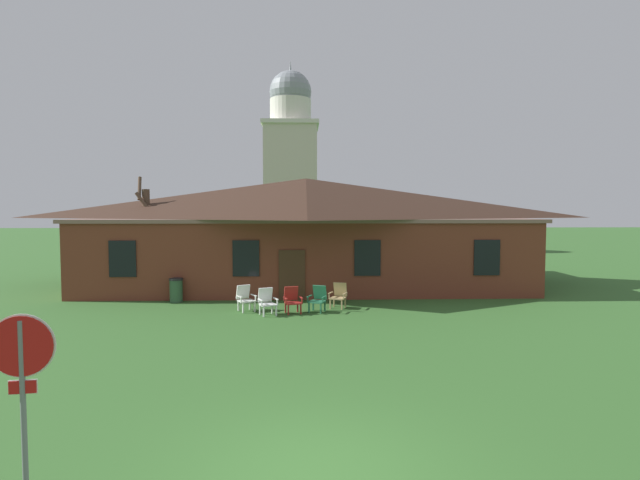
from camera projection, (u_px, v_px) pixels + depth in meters
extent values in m
plane|color=#336028|center=(316.00, 474.00, 7.22)|extent=(200.00, 200.00, 0.00)
cube|color=brown|center=(306.00, 252.00, 26.08)|extent=(20.18, 10.00, 3.20)
cube|color=#835E55|center=(306.00, 219.00, 25.98)|extent=(20.58, 10.20, 0.16)
pyramid|color=#382319|center=(306.00, 198.00, 25.92)|extent=(20.98, 10.40, 2.00)
cube|color=black|center=(123.00, 259.00, 20.80)|extent=(1.10, 0.06, 1.50)
cube|color=black|center=(246.00, 258.00, 20.97)|extent=(1.10, 0.06, 1.50)
cube|color=black|center=(367.00, 258.00, 21.14)|extent=(1.10, 0.06, 1.50)
cube|color=black|center=(487.00, 258.00, 21.32)|extent=(1.10, 0.06, 1.50)
cube|color=#422819|center=(292.00, 275.00, 21.08)|extent=(1.10, 0.06, 2.10)
cube|color=beige|center=(291.00, 189.00, 47.54)|extent=(4.80, 4.80, 11.44)
cube|color=silver|center=(291.00, 125.00, 47.19)|extent=(5.18, 5.18, 0.36)
cylinder|color=silver|center=(290.00, 111.00, 47.11)|extent=(3.80, 3.80, 2.20)
sphere|color=gray|center=(290.00, 92.00, 47.01)|extent=(3.88, 3.88, 3.88)
cone|color=gray|center=(290.00, 66.00, 46.87)|extent=(0.24, 0.24, 1.00)
cylinder|color=slate|center=(24.00, 415.00, 6.35)|extent=(0.07, 0.07, 2.39)
cylinder|color=white|center=(22.00, 346.00, 6.31)|extent=(0.80, 0.12, 0.81)
cylinder|color=#B71414|center=(21.00, 346.00, 6.29)|extent=(0.76, 0.12, 0.76)
cube|color=#B71414|center=(23.00, 387.00, 6.33)|extent=(0.32, 0.07, 0.16)
cube|color=white|center=(23.00, 387.00, 6.34)|extent=(0.34, 0.06, 0.18)
cube|color=silver|center=(255.00, 307.00, 18.75)|extent=(0.07, 0.07, 0.36)
cube|color=silver|center=(243.00, 308.00, 18.51)|extent=(0.07, 0.07, 0.36)
cube|color=silver|center=(250.00, 305.00, 19.13)|extent=(0.07, 0.07, 0.36)
cube|color=silver|center=(238.00, 306.00, 18.89)|extent=(0.07, 0.07, 0.36)
cube|color=silver|center=(246.00, 301.00, 18.81)|extent=(0.73, 0.72, 0.05)
cube|color=silver|center=(243.00, 292.00, 19.05)|extent=(0.54, 0.42, 0.54)
cube|color=silver|center=(254.00, 295.00, 18.93)|extent=(0.28, 0.44, 0.03)
cube|color=silver|center=(256.00, 299.00, 18.80)|extent=(0.05, 0.05, 0.22)
cube|color=silver|center=(239.00, 297.00, 18.63)|extent=(0.28, 0.44, 0.03)
cube|color=silver|center=(241.00, 300.00, 18.49)|extent=(0.05, 0.05, 0.22)
cube|color=white|center=(276.00, 311.00, 18.00)|extent=(0.07, 0.07, 0.36)
cube|color=white|center=(264.00, 312.00, 17.82)|extent=(0.07, 0.07, 0.36)
cube|color=white|center=(272.00, 309.00, 18.41)|extent=(0.07, 0.07, 0.36)
cube|color=white|center=(260.00, 310.00, 18.22)|extent=(0.07, 0.07, 0.36)
cube|color=white|center=(268.00, 305.00, 18.10)|extent=(0.70, 0.68, 0.05)
cube|color=white|center=(265.00, 295.00, 18.37)|extent=(0.55, 0.37, 0.54)
cube|color=white|center=(276.00, 299.00, 18.19)|extent=(0.23, 0.46, 0.03)
cube|color=white|center=(277.00, 302.00, 18.05)|extent=(0.05, 0.05, 0.22)
cube|color=white|center=(260.00, 300.00, 17.95)|extent=(0.23, 0.46, 0.03)
cube|color=white|center=(262.00, 304.00, 17.81)|extent=(0.05, 0.05, 0.22)
cube|color=maroon|center=(301.00, 309.00, 18.28)|extent=(0.06, 0.06, 0.36)
cube|color=maroon|center=(288.00, 310.00, 18.14)|extent=(0.06, 0.06, 0.36)
cube|color=maroon|center=(298.00, 307.00, 18.70)|extent=(0.06, 0.06, 0.36)
cube|color=maroon|center=(286.00, 308.00, 18.57)|extent=(0.06, 0.06, 0.36)
cube|color=maroon|center=(293.00, 303.00, 18.41)|extent=(0.66, 0.64, 0.05)
cube|color=maroon|center=(291.00, 293.00, 18.69)|extent=(0.55, 0.32, 0.54)
cube|color=maroon|center=(301.00, 297.00, 18.47)|extent=(0.18, 0.47, 0.03)
cube|color=maroon|center=(302.00, 301.00, 18.32)|extent=(0.05, 0.05, 0.22)
cube|color=maroon|center=(285.00, 298.00, 18.30)|extent=(0.18, 0.47, 0.03)
cube|color=maroon|center=(286.00, 302.00, 18.15)|extent=(0.05, 0.05, 0.22)
cube|color=#28704C|center=(321.00, 309.00, 18.40)|extent=(0.07, 0.07, 0.36)
cube|color=#28704C|center=(309.00, 308.00, 18.56)|extent=(0.07, 0.07, 0.36)
cube|color=#28704C|center=(325.00, 307.00, 18.81)|extent=(0.07, 0.07, 0.36)
cube|color=#28704C|center=(313.00, 306.00, 18.97)|extent=(0.07, 0.07, 0.36)
cube|color=#28704C|center=(317.00, 302.00, 18.67)|extent=(0.70, 0.69, 0.05)
cube|color=#28704C|center=(320.00, 292.00, 18.94)|extent=(0.55, 0.37, 0.54)
cube|color=#28704C|center=(324.00, 297.00, 18.54)|extent=(0.23, 0.46, 0.03)
cube|color=#28704C|center=(323.00, 301.00, 18.40)|extent=(0.05, 0.05, 0.22)
cube|color=#28704C|center=(309.00, 296.00, 18.74)|extent=(0.23, 0.46, 0.03)
cube|color=#28704C|center=(308.00, 300.00, 18.60)|extent=(0.05, 0.05, 0.22)
cube|color=tan|center=(342.00, 305.00, 19.13)|extent=(0.07, 0.07, 0.36)
cube|color=tan|center=(330.00, 304.00, 19.29)|extent=(0.07, 0.07, 0.36)
cube|color=tan|center=(345.00, 303.00, 19.55)|extent=(0.07, 0.07, 0.36)
cube|color=tan|center=(334.00, 302.00, 19.71)|extent=(0.07, 0.07, 0.36)
cube|color=tan|center=(338.00, 298.00, 19.41)|extent=(0.70, 0.68, 0.05)
cube|color=tan|center=(340.00, 289.00, 19.68)|extent=(0.55, 0.37, 0.54)
cube|color=tan|center=(345.00, 294.00, 19.28)|extent=(0.23, 0.46, 0.03)
cube|color=tan|center=(344.00, 297.00, 19.13)|extent=(0.05, 0.05, 0.22)
cube|color=tan|center=(330.00, 293.00, 19.48)|extent=(0.23, 0.46, 0.03)
cube|color=tan|center=(329.00, 296.00, 19.33)|extent=(0.05, 0.05, 0.22)
cylinder|color=brown|center=(147.00, 238.00, 24.65)|extent=(0.36, 0.36, 4.76)
cylinder|color=brown|center=(144.00, 203.00, 24.21)|extent=(0.82, 0.19, 1.05)
cylinder|color=brown|center=(140.00, 188.00, 24.44)|extent=(0.31, 0.73, 1.17)
cylinder|color=brown|center=(138.00, 231.00, 24.17)|extent=(1.06, 0.75, 0.77)
cylinder|color=brown|center=(152.00, 231.00, 24.09)|extent=(1.30, 1.07, 1.32)
cylinder|color=#335638|center=(176.00, 291.00, 20.68)|extent=(0.52, 0.52, 0.90)
cylinder|color=black|center=(176.00, 279.00, 20.65)|extent=(0.56, 0.56, 0.08)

